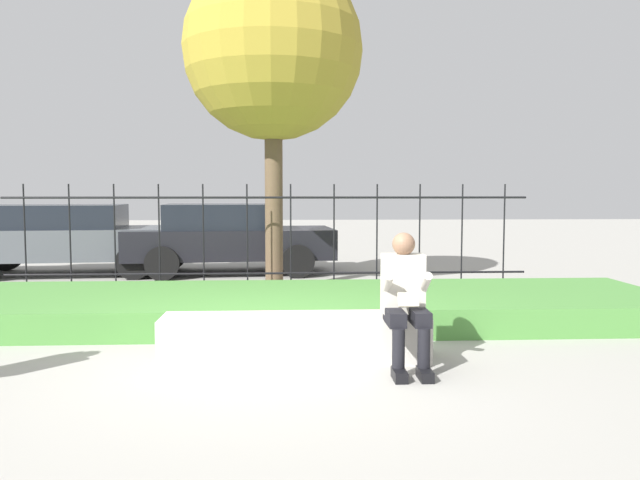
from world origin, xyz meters
TOP-DOWN VIEW (x-y plane):
  - ground_plane at (0.00, 0.00)m, footprint 60.00×60.00m
  - stone_bench at (0.36, 0.00)m, footprint 2.52×0.54m
  - person_seated_reader at (1.35, -0.30)m, footprint 0.42×0.73m
  - grass_berm at (0.00, 1.90)m, footprint 10.02×2.40m
  - iron_fence at (0.00, 3.76)m, footprint 8.02×0.03m
  - car_parked_center at (-0.88, 6.46)m, footprint 4.11×2.19m
  - car_parked_left at (-4.04, 6.38)m, footprint 4.66×2.18m
  - tree_behind_fence at (0.06, 4.28)m, footprint 2.86×2.86m

SIDE VIEW (x-z plane):
  - ground_plane at x=0.00m, z-range 0.00..0.00m
  - grass_berm at x=0.00m, z-range 0.00..0.33m
  - stone_bench at x=0.36m, z-range -0.02..0.41m
  - person_seated_reader at x=1.35m, z-range 0.05..1.28m
  - car_parked_center at x=-0.88m, z-range 0.05..1.41m
  - car_parked_left at x=-4.04m, z-range 0.06..1.41m
  - iron_fence at x=0.00m, z-range 0.04..1.76m
  - tree_behind_fence at x=0.06m, z-range 1.19..6.47m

